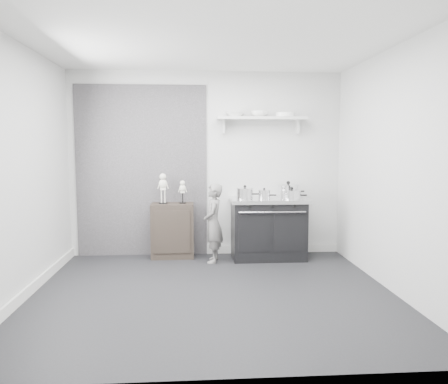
# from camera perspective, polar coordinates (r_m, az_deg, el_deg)

# --- Properties ---
(ground) EXTENTS (4.00, 4.00, 0.00)m
(ground) POSITION_cam_1_polar(r_m,az_deg,el_deg) (4.95, -1.57, -13.04)
(ground) COLOR black
(ground) RESTS_ON ground
(room_shell) EXTENTS (4.02, 3.62, 2.71)m
(room_shell) POSITION_cam_1_polar(r_m,az_deg,el_deg) (4.83, -2.76, 6.28)
(room_shell) COLOR beige
(room_shell) RESTS_ON ground
(wall_shelf) EXTENTS (1.30, 0.26, 0.24)m
(wall_shelf) POSITION_cam_1_polar(r_m,az_deg,el_deg) (6.44, 4.94, 9.48)
(wall_shelf) COLOR silver
(wall_shelf) RESTS_ON room_shell
(stove) EXTENTS (1.09, 0.68, 0.87)m
(stove) POSITION_cam_1_polar(r_m,az_deg,el_deg) (6.35, 5.77, -4.68)
(stove) COLOR black
(stove) RESTS_ON ground
(side_cabinet) EXTENTS (0.61, 0.36, 0.79)m
(side_cabinet) POSITION_cam_1_polar(r_m,az_deg,el_deg) (6.41, -6.72, -5.00)
(side_cabinet) COLOR black
(side_cabinet) RESTS_ON ground
(child) EXTENTS (0.31, 0.43, 1.10)m
(child) POSITION_cam_1_polar(r_m,az_deg,el_deg) (6.08, -1.40, -4.09)
(child) COLOR slate
(child) RESTS_ON ground
(pot_front_left) EXTENTS (0.32, 0.24, 0.20)m
(pot_front_left) POSITION_cam_1_polar(r_m,az_deg,el_deg) (6.14, 2.75, -0.19)
(pot_front_left) COLOR silver
(pot_front_left) RESTS_ON stove
(pot_back_right) EXTENTS (0.39, 0.30, 0.24)m
(pot_back_right) POSITION_cam_1_polar(r_m,az_deg,el_deg) (6.45, 8.38, 0.17)
(pot_back_right) COLOR silver
(pot_back_right) RESTS_ON stove
(pot_front_right) EXTENTS (0.34, 0.26, 0.18)m
(pot_front_right) POSITION_cam_1_polar(r_m,az_deg,el_deg) (6.18, 8.84, -0.34)
(pot_front_right) COLOR silver
(pot_front_right) RESTS_ON stove
(pot_front_center) EXTENTS (0.26, 0.17, 0.16)m
(pot_front_center) POSITION_cam_1_polar(r_m,az_deg,el_deg) (6.14, 5.28, -0.33)
(pot_front_center) COLOR silver
(pot_front_center) RESTS_ON stove
(skeleton_full) EXTENTS (0.14, 0.09, 0.50)m
(skeleton_full) POSITION_cam_1_polar(r_m,az_deg,el_deg) (6.33, -7.97, 0.76)
(skeleton_full) COLOR silver
(skeleton_full) RESTS_ON side_cabinet
(skeleton_torso) EXTENTS (0.11, 0.07, 0.38)m
(skeleton_torso) POSITION_cam_1_polar(r_m,az_deg,el_deg) (6.32, -5.43, 0.23)
(skeleton_torso) COLOR silver
(skeleton_torso) RESTS_ON side_cabinet
(bowl_large) EXTENTS (0.28, 0.28, 0.07)m
(bowl_large) POSITION_cam_1_polar(r_m,az_deg,el_deg) (6.39, 1.46, 10.12)
(bowl_large) COLOR white
(bowl_large) RESTS_ON wall_shelf
(bowl_small) EXTENTS (0.25, 0.25, 0.08)m
(bowl_small) POSITION_cam_1_polar(r_m,az_deg,el_deg) (6.44, 4.65, 10.12)
(bowl_small) COLOR white
(bowl_small) RESTS_ON wall_shelf
(plate_stack) EXTENTS (0.28, 0.28, 0.06)m
(plate_stack) POSITION_cam_1_polar(r_m,az_deg,el_deg) (6.50, 8.00, 9.96)
(plate_stack) COLOR white
(plate_stack) RESTS_ON wall_shelf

